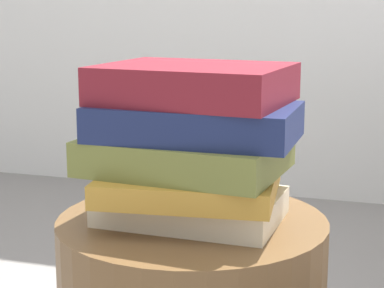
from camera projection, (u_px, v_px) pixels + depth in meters
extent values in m
cube|color=beige|center=(192.00, 207.00, 0.92)|extent=(0.24, 0.17, 0.04)
cube|color=#B7842D|center=(194.00, 183.00, 0.91)|extent=(0.25, 0.22, 0.03)
cube|color=olive|center=(186.00, 154.00, 0.91)|extent=(0.27, 0.21, 0.05)
cube|color=#19234C|center=(195.00, 122.00, 0.88)|extent=(0.26, 0.16, 0.05)
cube|color=maroon|center=(195.00, 84.00, 0.89)|extent=(0.26, 0.21, 0.05)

